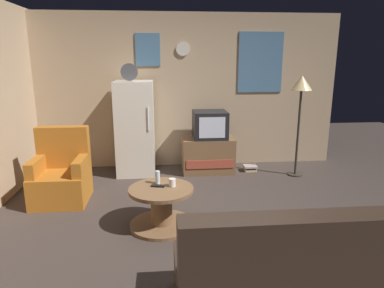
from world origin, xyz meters
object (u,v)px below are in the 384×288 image
object	(u,v)px
mug_ceramic_white	(172,182)
tv_stand	(208,155)
coffee_table	(162,207)
remote_control	(158,186)
fridge	(135,128)
standing_lamp	(301,91)
crt_tv	(210,125)
couch	(295,279)
wine_glass	(158,177)
armchair	(62,176)
book_stack	(250,168)

from	to	relation	value
mug_ceramic_white	tv_stand	bearing A→B (deg)	70.50
coffee_table	remote_control	distance (m)	0.25
mug_ceramic_white	fridge	bearing A→B (deg)	105.66
fridge	standing_lamp	xyz separation A→B (m)	(2.57, -0.34, 0.60)
crt_tv	couch	bearing A→B (deg)	-87.64
wine_glass	crt_tv	bearing A→B (deg)	64.17
armchair	fridge	bearing A→B (deg)	48.72
fridge	couch	bearing A→B (deg)	-68.47
fridge	coffee_table	size ratio (longest dim) A/B	2.46
tv_stand	remote_control	distance (m)	2.03
tv_stand	standing_lamp	xyz separation A→B (m)	(1.39, -0.31, 1.07)
fridge	wine_glass	size ratio (longest dim) A/B	11.80
wine_glass	tv_stand	bearing A→B (deg)	64.94
coffee_table	crt_tv	bearing A→B (deg)	66.82
mug_ceramic_white	armchair	bearing A→B (deg)	149.84
standing_lamp	coffee_table	world-z (taller)	standing_lamp
tv_stand	couch	bearing A→B (deg)	-87.16
standing_lamp	armchair	xyz separation A→B (m)	(-3.48, -0.70, -1.02)
tv_stand	armchair	bearing A→B (deg)	-154.17
crt_tv	armchair	world-z (taller)	crt_tv
crt_tv	wine_glass	size ratio (longest dim) A/B	3.60
standing_lamp	remote_control	distance (m)	2.83
crt_tv	tv_stand	bearing A→B (deg)	178.07
fridge	standing_lamp	size ratio (longest dim) A/B	1.11
remote_control	mug_ceramic_white	bearing A→B (deg)	14.64
mug_ceramic_white	book_stack	world-z (taller)	mug_ceramic_white
crt_tv	wine_glass	world-z (taller)	crt_tv
fridge	mug_ceramic_white	size ratio (longest dim) A/B	19.67
armchair	wine_glass	bearing A→B (deg)	-29.86
tv_stand	crt_tv	xyz separation A→B (m)	(0.03, -0.00, 0.51)
crt_tv	remote_control	xyz separation A→B (m)	(-0.84, -1.85, -0.32)
armchair	remote_control	bearing A→B (deg)	-33.27
armchair	book_stack	size ratio (longest dim) A/B	4.39
fridge	armchair	world-z (taller)	fridge
wine_glass	remote_control	size ratio (longest dim) A/B	1.00
standing_lamp	book_stack	bearing A→B (deg)	159.57
fridge	armchair	bearing A→B (deg)	-131.28
fridge	tv_stand	bearing A→B (deg)	-1.27
wine_glass	mug_ceramic_white	xyz separation A→B (m)	(0.16, -0.10, -0.03)
book_stack	crt_tv	bearing A→B (deg)	175.04
crt_tv	couch	xyz separation A→B (m)	(0.14, -3.38, -0.48)
tv_stand	standing_lamp	world-z (taller)	standing_lamp
fridge	remote_control	world-z (taller)	fridge
crt_tv	couch	world-z (taller)	crt_tv
standing_lamp	couch	bearing A→B (deg)	-111.71
crt_tv	armchair	bearing A→B (deg)	-154.50
wine_glass	book_stack	distance (m)	2.32
fridge	mug_ceramic_white	bearing A→B (deg)	-74.34
wine_glass	coffee_table	bearing A→B (deg)	-75.88
crt_tv	book_stack	xyz separation A→B (m)	(0.68, -0.06, -0.74)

